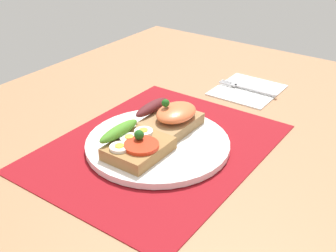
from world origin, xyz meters
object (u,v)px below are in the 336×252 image
sandwich_egg_tomato (137,145)px  fork (246,88)px  plate (158,144)px  napkin (248,89)px  sandwich_salmon (170,117)px

sandwich_egg_tomato → fork: size_ratio=0.75×
plate → napkin: 30.47cm
sandwich_salmon → fork: 25.15cm
sandwich_egg_tomato → fork: sandwich_egg_tomato is taller
plate → napkin: (30.41, -1.86, -0.54)cm
fork → sandwich_salmon: bearing=174.1°
sandwich_egg_tomato → sandwich_salmon: sandwich_salmon is taller
plate → sandwich_egg_tomato: sandwich_egg_tomato is taller
fork → sandwich_egg_tomato: bearing=176.9°
sandwich_egg_tomato → napkin: size_ratio=0.69×
napkin → fork: bearing=133.2°
sandwich_egg_tomato → napkin: sandwich_egg_tomato is taller
plate → fork: 30.14cm
fork → napkin: bearing=-46.8°
plate → napkin: bearing=-3.5°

